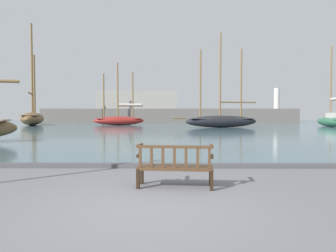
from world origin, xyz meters
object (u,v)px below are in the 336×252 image
Objects in this scene: sailboat_distant_harbor at (331,120)px; sailboat_mid_starboard at (119,119)px; park_bench at (175,166)px; sailboat_centre_channel at (33,117)px; sailboat_far_port at (222,120)px.

sailboat_mid_starboard is at bearing 168.94° from sailboat_distant_harbor.
sailboat_distant_harbor is at bearing 57.59° from park_bench.
park_bench is at bearing -122.41° from sailboat_distant_harbor.
sailboat_distant_harbor is at bearing -11.06° from sailboat_mid_starboard.
sailboat_centre_channel is 12.62m from sailboat_mid_starboard.
sailboat_distant_harbor is at bearing 10.77° from sailboat_far_port.
sailboat_distant_harbor is 1.12× the size of sailboat_mid_starboard.
sailboat_far_port reaches higher than park_bench.
sailboat_centre_channel is 27.34m from sailboat_far_port.
sailboat_far_port is (26.17, -7.94, -0.24)m from sailboat_centre_channel.
sailboat_centre_channel is at bearing 163.12° from sailboat_far_port.
sailboat_far_port is at bearing -16.88° from sailboat_centre_channel.
sailboat_distant_harbor is 14.53m from sailboat_far_port.
sailboat_far_port is (5.86, 29.00, 0.52)m from park_bench.
sailboat_mid_starboard is at bearing 148.96° from sailboat_far_port.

